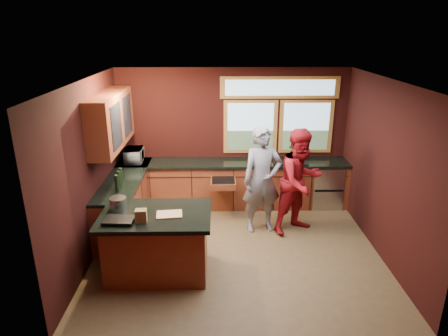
{
  "coord_description": "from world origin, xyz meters",
  "views": [
    {
      "loc": [
        -0.3,
        -5.69,
        3.42
      ],
      "look_at": [
        -0.2,
        0.4,
        1.26
      ],
      "focal_mm": 32.0,
      "sensor_mm": 36.0,
      "label": 1
    }
  ],
  "objects_px": {
    "person_grey": "(262,180)",
    "stock_pot": "(118,204)",
    "cutting_board": "(169,214)",
    "person_red": "(300,181)",
    "island": "(157,243)"
  },
  "relations": [
    {
      "from": "person_grey",
      "to": "cutting_board",
      "type": "distance_m",
      "value": 1.97
    },
    {
      "from": "island",
      "to": "stock_pot",
      "type": "height_order",
      "value": "stock_pot"
    },
    {
      "from": "person_red",
      "to": "stock_pot",
      "type": "distance_m",
      "value": 3.04
    },
    {
      "from": "person_red",
      "to": "cutting_board",
      "type": "bearing_deg",
      "value": -178.82
    },
    {
      "from": "person_red",
      "to": "cutting_board",
      "type": "height_order",
      "value": "person_red"
    },
    {
      "from": "person_red",
      "to": "person_grey",
      "type": "bearing_deg",
      "value": 145.69
    },
    {
      "from": "island",
      "to": "cutting_board",
      "type": "bearing_deg",
      "value": -14.04
    },
    {
      "from": "person_grey",
      "to": "cutting_board",
      "type": "xyz_separation_m",
      "value": [
        -1.44,
        -1.34,
        0.02
      ]
    },
    {
      "from": "person_grey",
      "to": "stock_pot",
      "type": "height_order",
      "value": "person_grey"
    },
    {
      "from": "person_red",
      "to": "cutting_board",
      "type": "xyz_separation_m",
      "value": [
        -2.09,
        -1.3,
        0.03
      ]
    },
    {
      "from": "person_grey",
      "to": "stock_pot",
      "type": "relative_size",
      "value": 7.81
    },
    {
      "from": "person_grey",
      "to": "stock_pot",
      "type": "xyz_separation_m",
      "value": [
        -2.19,
        -1.14,
        0.1
      ]
    },
    {
      "from": "person_grey",
      "to": "cutting_board",
      "type": "height_order",
      "value": "person_grey"
    },
    {
      "from": "person_red",
      "to": "stock_pot",
      "type": "xyz_separation_m",
      "value": [
        -2.84,
        -1.1,
        0.11
      ]
    },
    {
      "from": "island",
      "to": "stock_pot",
      "type": "relative_size",
      "value": 6.46
    }
  ]
}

